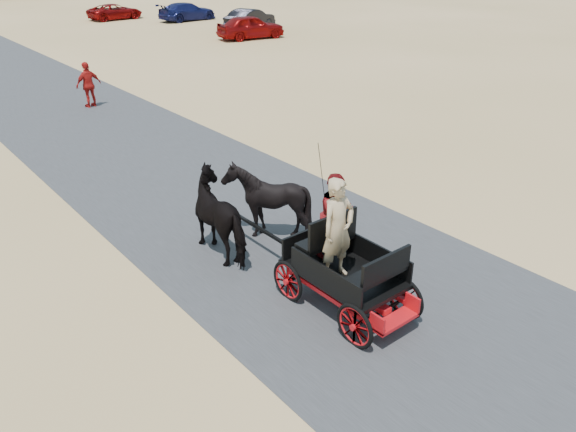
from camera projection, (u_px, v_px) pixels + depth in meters
ground at (295, 247)px, 12.04m from camera, size 140.00×140.00×0.00m
road at (295, 247)px, 12.04m from camera, size 6.00×140.00×0.01m
carriage at (345, 289)px, 9.95m from camera, size 1.30×2.40×0.72m
horse_left at (224, 215)px, 11.50m from camera, size 0.91×2.01×1.70m
horse_right at (267, 201)px, 12.12m from camera, size 1.37×1.54×1.70m
driver_man at (338, 229)px, 9.31m from camera, size 0.66×0.43×1.80m
passenger_woman at (336, 215)px, 10.02m from camera, size 0.77×0.60×1.58m
pedestrian at (89, 85)px, 21.50m from camera, size 1.06×0.54×1.73m
car_a at (251, 27)px, 36.01m from camera, size 4.57×2.41×1.48m
car_b at (250, 19)px, 39.37m from camera, size 4.64×2.95×1.44m
car_c at (187, 12)px, 43.81m from camera, size 4.76×2.18×1.35m
car_d at (115, 12)px, 44.44m from camera, size 4.36×2.21×1.18m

